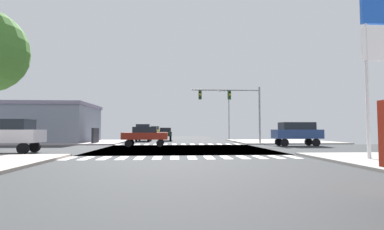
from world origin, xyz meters
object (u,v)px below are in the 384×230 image
at_px(suv_crossing_1, 297,132).
at_px(street_lamp, 227,110).
at_px(traffic_signal_mast, 233,101).
at_px(pickup_trailing_2, 144,132).
at_px(sedan_farside_1, 166,133).
at_px(gas_station_sign, 377,47).
at_px(suv_queued_2, 155,131).
at_px(bank_building, 48,123).
at_px(suv_inner_3, 6,133).
at_px(sedan_middle_2, 145,135).

bearing_deg(suv_crossing_1, street_lamp, -167.58).
height_order(traffic_signal_mast, pickup_trailing_2, traffic_signal_mast).
height_order(sedan_farside_1, suv_crossing_1, suv_crossing_1).
distance_m(gas_station_sign, suv_queued_2, 51.81).
relative_size(traffic_signal_mast, bank_building, 0.62).
height_order(gas_station_sign, suv_queued_2, gas_station_sign).
bearing_deg(sedan_farside_1, traffic_signal_mast, 127.79).
distance_m(sedan_farside_1, suv_queued_2, 22.87).
relative_size(traffic_signal_mast, suv_inner_3, 1.67).
bearing_deg(sedan_farside_1, suv_queued_2, -82.46).
xyz_separation_m(suv_crossing_1, pickup_trailing_2, (-16.40, 12.23, -0.10)).
height_order(gas_station_sign, sedan_middle_2, gas_station_sign).
relative_size(street_lamp, suv_inner_3, 1.72).
bearing_deg(bank_building, traffic_signal_mast, -13.31).
relative_size(pickup_trailing_2, suv_inner_3, 1.11).
xyz_separation_m(traffic_signal_mast, bank_building, (-22.17, 5.24, -2.36)).
distance_m(suv_queued_2, pickup_trailing_2, 23.93).
bearing_deg(sedan_middle_2, street_lamp, 146.20).
xyz_separation_m(bank_building, suv_inner_3, (4.08, -15.74, -1.02)).
xyz_separation_m(traffic_signal_mast, suv_crossing_1, (5.65, -3.49, -3.38)).
bearing_deg(sedan_middle_2, bank_building, -124.17).
distance_m(traffic_signal_mast, suv_inner_3, 21.19).
bearing_deg(suv_queued_2, sedan_farside_1, 97.54).
bearing_deg(suv_queued_2, sedan_middle_2, 92.29).
height_order(suv_queued_2, pickup_trailing_2, pickup_trailing_2).
bearing_deg(suv_queued_2, bank_building, 67.39).
bearing_deg(traffic_signal_mast, sedan_middle_2, -159.44).
relative_size(street_lamp, sedan_farside_1, 1.84).
distance_m(traffic_signal_mast, sedan_farside_1, 13.17).
xyz_separation_m(traffic_signal_mast, suv_inner_3, (-18.10, -10.49, -3.38)).
bearing_deg(street_lamp, pickup_trailing_2, -160.17).
xyz_separation_m(street_lamp, sedan_middle_2, (-11.25, -16.81, -3.61)).
distance_m(traffic_signal_mast, suv_crossing_1, 7.45).
distance_m(sedan_farside_1, pickup_trailing_2, 3.26).
height_order(gas_station_sign, suv_crossing_1, gas_station_sign).
xyz_separation_m(traffic_signal_mast, sedan_middle_2, (-9.31, -3.49, -3.66)).
relative_size(suv_queued_2, suv_inner_3, 1.00).
height_order(street_lamp, suv_inner_3, street_lamp).
bearing_deg(suv_inner_3, traffic_signal_mast, -59.90).
distance_m(street_lamp, suv_inner_3, 31.31).
relative_size(gas_station_sign, bank_building, 0.70).
bearing_deg(street_lamp, sedan_farside_1, -161.10).
bearing_deg(suv_queued_2, suv_inner_3, 80.34).
bearing_deg(sedan_middle_2, gas_station_sign, 45.21).
relative_size(gas_station_sign, street_lamp, 1.09).
relative_size(traffic_signal_mast, pickup_trailing_2, 1.51).
bearing_deg(traffic_signal_mast, bank_building, 166.69).
height_order(bank_building, suv_crossing_1, bank_building).
bearing_deg(sedan_middle_2, pickup_trailing_2, -173.26).
bearing_deg(gas_station_sign, suv_queued_2, 106.69).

